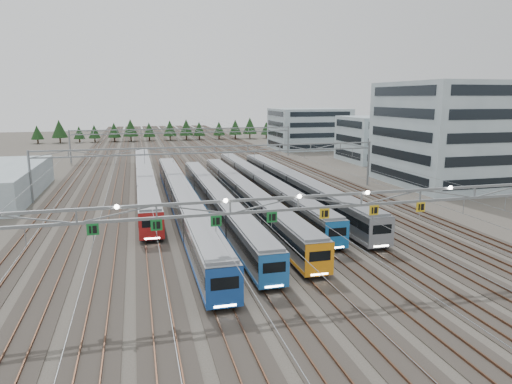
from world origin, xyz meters
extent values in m
plane|color=#47423A|center=(0.00, 0.00, 0.00)|extent=(400.00, 400.00, 0.00)
cube|color=#2D2823|center=(0.00, 100.00, 0.04)|extent=(54.00, 260.00, 0.08)
cube|color=brown|center=(-25.47, 100.00, 0.16)|extent=(0.08, 260.00, 0.16)
cube|color=brown|center=(25.47, 100.00, 0.16)|extent=(0.08, 260.00, 0.16)
cube|color=brown|center=(-0.72, 100.00, 0.16)|extent=(0.08, 260.00, 0.16)
cube|color=brown|center=(0.72, 100.00, 0.16)|extent=(0.08, 260.00, 0.16)
cube|color=black|center=(-11.25, 46.71, 0.41)|extent=(2.28, 62.90, 0.35)
cube|color=#9EA1A6|center=(-11.25, 46.71, 2.09)|extent=(2.69, 64.18, 3.02)
cube|color=black|center=(-11.25, 46.71, 2.45)|extent=(2.75, 63.86, 0.91)
cube|color=#A71A19|center=(-11.25, 46.71, 0.82)|extent=(2.74, 63.86, 0.34)
cube|color=slate|center=(-11.25, 46.71, 3.70)|extent=(2.42, 62.90, 0.24)
cube|color=#A71A19|center=(-11.25, 14.67, 2.09)|extent=(2.71, 0.12, 3.02)
cube|color=black|center=(-11.25, 14.64, 2.45)|extent=(2.02, 0.10, 0.91)
cube|color=white|center=(-11.25, 14.61, 0.77)|extent=(1.61, 0.06, 0.14)
cube|color=black|center=(-6.75, 27.09, 0.42)|extent=(2.36, 59.78, 0.36)
cube|color=#9EA1A6|center=(-6.75, 27.09, 2.15)|extent=(2.78, 61.00, 3.12)
cube|color=black|center=(-6.75, 27.09, 2.52)|extent=(2.84, 60.70, 0.94)
cube|color=#1A489E|center=(-6.75, 27.09, 0.83)|extent=(2.83, 60.70, 0.35)
cube|color=slate|center=(-6.75, 27.09, 3.81)|extent=(2.50, 59.78, 0.25)
cube|color=#1A489E|center=(-6.75, -3.36, 2.15)|extent=(2.80, 0.12, 3.12)
cube|color=black|center=(-6.75, -3.39, 2.52)|extent=(2.08, 0.10, 0.94)
cube|color=white|center=(-6.75, -3.42, 0.79)|extent=(1.67, 0.06, 0.15)
cube|color=black|center=(-2.25, 26.13, 0.40)|extent=(2.17, 52.90, 0.33)
cube|color=#9EA1A6|center=(-2.25, 26.13, 2.00)|extent=(2.55, 53.98, 2.87)
cube|color=black|center=(-2.25, 26.13, 2.34)|extent=(2.61, 53.71, 0.87)
cube|color=blue|center=(-2.25, 26.13, 0.79)|extent=(2.60, 53.71, 0.32)
cube|color=slate|center=(-2.25, 26.13, 3.52)|extent=(2.30, 52.90, 0.23)
cube|color=blue|center=(-2.25, -0.81, 2.00)|extent=(2.57, 0.12, 2.87)
cube|color=black|center=(-2.25, -0.84, 2.34)|extent=(1.91, 0.10, 0.87)
cube|color=white|center=(-2.25, -0.87, 0.74)|extent=(1.53, 0.06, 0.14)
cube|color=black|center=(2.25, 28.06, 0.41)|extent=(2.22, 53.89, 0.34)
cube|color=#9EA1A6|center=(2.25, 28.06, 2.04)|extent=(2.61, 54.99, 2.94)
cube|color=black|center=(2.25, 28.06, 2.39)|extent=(2.67, 54.71, 0.89)
cube|color=orange|center=(2.25, 28.06, 0.80)|extent=(2.66, 54.71, 0.33)
cube|color=slate|center=(2.25, 28.06, 3.60)|extent=(2.35, 53.89, 0.23)
cube|color=orange|center=(2.25, 0.62, 2.04)|extent=(2.63, 0.12, 2.94)
cube|color=black|center=(2.25, 0.59, 2.39)|extent=(1.96, 0.10, 0.89)
cube|color=white|center=(2.25, 0.56, 0.75)|extent=(1.57, 0.06, 0.14)
cube|color=black|center=(6.75, 35.66, 0.41)|extent=(2.19, 56.53, 0.33)
cube|color=#9EA1A6|center=(6.75, 35.66, 2.01)|extent=(2.58, 57.68, 2.90)
cube|color=black|center=(6.75, 35.66, 2.36)|extent=(2.64, 57.40, 0.88)
cube|color=blue|center=(6.75, 35.66, 0.79)|extent=(2.63, 57.40, 0.32)
cube|color=slate|center=(6.75, 35.66, 3.56)|extent=(2.32, 56.53, 0.23)
cube|color=blue|center=(6.75, 6.86, 2.01)|extent=(2.60, 0.12, 2.90)
cube|color=black|center=(6.75, 6.83, 2.36)|extent=(1.93, 0.10, 0.88)
cube|color=white|center=(6.75, 6.80, 0.75)|extent=(1.55, 0.06, 0.14)
cube|color=black|center=(11.25, 32.21, 0.42)|extent=(2.39, 51.47, 0.36)
cube|color=#9EA1A6|center=(11.25, 32.21, 2.18)|extent=(2.82, 52.53, 3.17)
cube|color=black|center=(11.25, 32.21, 2.56)|extent=(2.88, 52.26, 0.96)
cube|color=gray|center=(11.25, 32.21, 0.84)|extent=(2.87, 52.26, 0.35)
cube|color=slate|center=(11.25, 32.21, 3.86)|extent=(2.54, 51.47, 0.25)
cube|color=gray|center=(11.25, 6.00, 2.18)|extent=(2.84, 0.12, 3.17)
cube|color=black|center=(11.25, 5.97, 2.56)|extent=(2.11, 0.10, 0.96)
cube|color=white|center=(11.25, 5.94, 0.79)|extent=(1.69, 0.06, 0.15)
cube|color=gray|center=(0.00, 0.00, 7.80)|extent=(56.00, 0.22, 0.22)
cube|color=gray|center=(0.00, 0.00, 6.80)|extent=(56.00, 0.22, 0.22)
cube|color=#16722E|center=(-15.75, -0.12, 6.30)|extent=(0.85, 0.06, 0.85)
cube|color=#16722E|center=(-11.25, -0.12, 6.30)|extent=(0.85, 0.06, 0.85)
cube|color=#16722E|center=(-6.75, -0.12, 6.30)|extent=(0.85, 0.06, 0.85)
cube|color=#16722E|center=(-2.25, -0.12, 6.30)|extent=(0.85, 0.06, 0.85)
cube|color=gold|center=(2.25, -0.12, 6.30)|extent=(0.85, 0.06, 0.85)
cube|color=gold|center=(6.75, -0.12, 6.30)|extent=(0.85, 0.06, 0.85)
cube|color=gold|center=(11.25, -0.12, 6.30)|extent=(0.85, 0.06, 0.85)
cylinder|color=gray|center=(-28.00, 40.00, 4.00)|extent=(0.36, 0.36, 8.00)
cylinder|color=gray|center=(28.00, 40.00, 4.00)|extent=(0.36, 0.36, 8.00)
cube|color=gray|center=(0.00, 40.00, 7.80)|extent=(56.00, 0.22, 0.22)
cube|color=gray|center=(0.00, 40.00, 6.80)|extent=(56.00, 0.22, 0.22)
cylinder|color=gray|center=(-28.00, 85.00, 4.00)|extent=(0.36, 0.36, 8.00)
cylinder|color=gray|center=(28.00, 85.00, 4.00)|extent=(0.36, 0.36, 8.00)
cube|color=gray|center=(0.00, 85.00, 7.80)|extent=(56.00, 0.22, 0.22)
cube|color=gray|center=(0.00, 85.00, 6.80)|extent=(56.00, 0.22, 0.22)
cube|color=#90A5AD|center=(41.68, 37.92, 9.20)|extent=(18.00, 22.00, 18.41)
cube|color=#90A5AD|center=(44.97, 68.79, 5.53)|extent=(14.00, 16.00, 11.05)
cube|color=#90A5AD|center=(40.11, 100.64, 6.16)|extent=(22.00, 18.00, 12.33)
cube|color=#90A5AD|center=(-33.10, 45.68, 2.40)|extent=(10.00, 30.00, 4.80)
camera|label=1|loc=(-12.41, -33.70, 15.60)|focal=32.00mm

